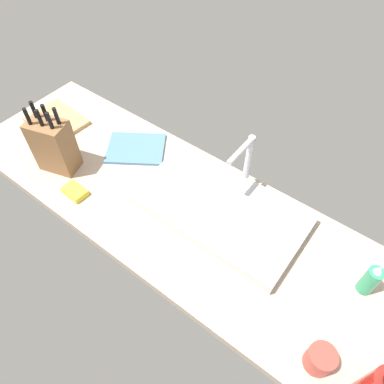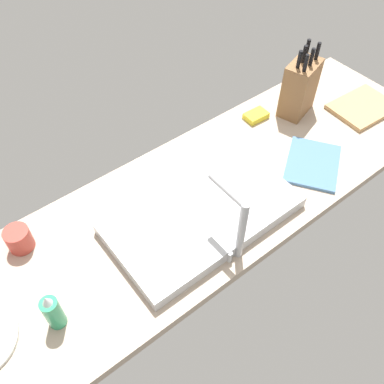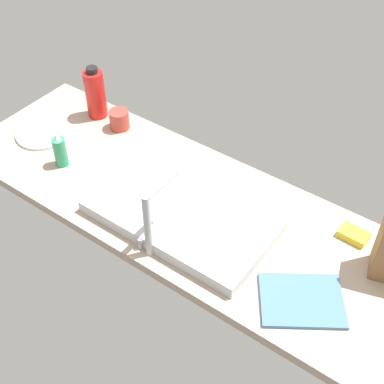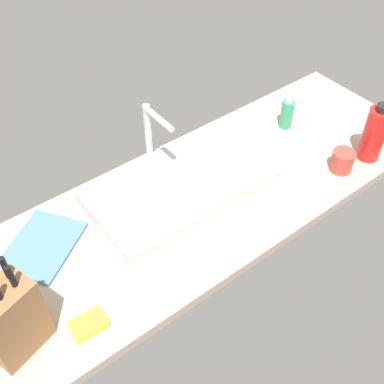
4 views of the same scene
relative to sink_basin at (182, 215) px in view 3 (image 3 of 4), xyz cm
name	(u,v)px [view 3 (image 3 of 4)]	position (x,y,z in cm)	size (l,w,h in cm)	color
countertop_slab	(213,221)	(-7.65, -7.02, -3.91)	(195.33, 57.52, 3.50)	tan
sink_basin	(182,215)	(0.00, 0.00, 0.00)	(59.34, 33.09, 4.32)	#B7BABF
faucet	(151,216)	(-0.09, 14.83, 12.33)	(5.50, 15.15, 23.97)	#B7BABF
soap_bottle	(60,151)	(51.61, 2.83, 3.91)	(4.70, 4.70, 13.96)	#2D9966
water_bottle	(95,94)	(62.15, -27.08, 7.89)	(7.88, 7.88, 21.58)	red
dinner_plate	(43,133)	(70.57, -5.31, -1.56)	(21.02, 21.02, 1.20)	silver
dish_towel	(302,300)	(-46.06, 5.50, -1.56)	(23.25, 17.91, 1.20)	teal
coffee_mug	(119,120)	(49.34, -25.74, 1.61)	(7.61, 7.61, 7.53)	#B23D33
dish_sponge	(354,235)	(-47.95, -25.56, -0.96)	(9.00, 6.00, 2.40)	yellow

